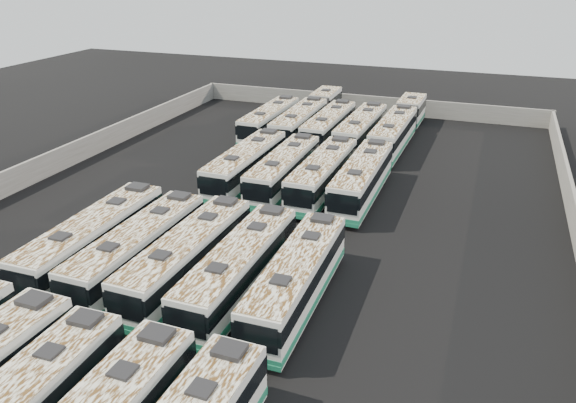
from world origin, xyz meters
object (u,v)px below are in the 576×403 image
at_px(bus_midback_center, 284,170).
at_px(bus_back_right, 361,130).
at_px(bus_midfront_center, 188,257).
at_px(bus_midfront_right, 239,269).
at_px(bus_back_left, 309,116).
at_px(bus_midfront_left, 138,249).
at_px(bus_midfront_far_left, 94,239).
at_px(bus_back_center, 329,127).
at_px(bus_midback_far_right, 362,179).
at_px(bus_back_far_left, 270,121).
at_px(bus_midfront_far_right, 297,279).
at_px(bus_midback_right, 323,174).
at_px(bus_midback_left, 246,165).
at_px(bus_back_far_right, 399,125).

bearing_deg(bus_midback_center, bus_back_right, 76.06).
relative_size(bus_midfront_center, bus_back_right, 0.99).
distance_m(bus_midfront_right, bus_back_left, 34.91).
relative_size(bus_midfront_left, bus_midfront_center, 0.99).
xyz_separation_m(bus_midfront_far_left, bus_back_center, (6.88, 30.74, -0.03)).
xyz_separation_m(bus_midfront_center, bus_back_center, (0.01, 30.62, -0.00)).
relative_size(bus_midback_center, bus_midback_far_right, 0.98).
bearing_deg(bus_midback_far_right, bus_back_far_left, 134.71).
height_order(bus_midfront_center, bus_midfront_far_right, bus_midfront_center).
distance_m(bus_back_far_left, bus_back_center, 6.94).
distance_m(bus_midfront_left, bus_midback_right, 18.13).
bearing_deg(bus_midfront_right, bus_midfront_center, 177.83).
height_order(bus_midfront_right, bus_midback_left, bus_midback_left).
relative_size(bus_midfront_right, bus_midback_left, 0.98).
bearing_deg(bus_back_far_right, bus_midfront_left, -106.09).
xyz_separation_m(bus_midback_center, bus_midback_right, (3.48, 0.13, 0.02)).
bearing_deg(bus_midback_right, bus_midfront_right, -89.57).
distance_m(bus_midback_left, bus_back_far_left, 14.72).
bearing_deg(bus_back_left, bus_back_center, -45.61).
bearing_deg(bus_back_left, bus_midback_left, -90.59).
distance_m(bus_midback_right, bus_back_center, 14.53).
xyz_separation_m(bus_midback_center, bus_midback_far_right, (6.86, 0.19, 0.04)).
bearing_deg(bus_midback_center, bus_back_far_right, 68.02).
distance_m(bus_midfront_far_left, bus_midback_center, 17.95).
relative_size(bus_midfront_center, bus_midback_center, 1.02).
distance_m(bus_midfront_far_right, bus_back_far_right, 33.93).
height_order(bus_midfront_center, bus_midback_far_right, bus_midback_far_right).
distance_m(bus_midback_center, bus_back_center, 14.21).
height_order(bus_midback_right, bus_back_right, bus_back_right).
xyz_separation_m(bus_midfront_far_left, bus_midback_center, (7.00, 16.53, -0.06)).
height_order(bus_midfront_far_right, bus_back_left, bus_back_left).
bearing_deg(bus_midback_right, bus_back_far_right, 79.28).
height_order(bus_midfront_far_right, bus_midback_right, bus_midback_right).
bearing_deg(bus_back_right, bus_back_center, 179.47).
relative_size(bus_midfront_right, bus_back_center, 0.99).
bearing_deg(bus_midfront_left, bus_midback_center, 78.47).
bearing_deg(bus_midfront_far_right, bus_back_far_right, 89.25).
distance_m(bus_midfront_left, bus_back_far_right, 35.58).
bearing_deg(bus_midfront_left, bus_midfront_far_right, 0.97).
relative_size(bus_midfront_far_right, bus_midback_center, 1.00).
bearing_deg(bus_midback_far_right, bus_back_center, 116.48).
relative_size(bus_midback_far_right, bus_back_far_right, 0.64).
bearing_deg(bus_midback_center, bus_midback_left, -179.42).
xyz_separation_m(bus_back_far_left, bus_back_right, (10.50, -0.16, 0.05)).
xyz_separation_m(bus_midback_center, bus_back_right, (3.44, 14.09, 0.05)).
bearing_deg(bus_midback_far_right, bus_back_right, 103.81).
xyz_separation_m(bus_midfront_center, bus_midback_left, (-3.41, 16.36, 0.01)).
distance_m(bus_midfront_far_left, bus_midfront_left, 3.43).
bearing_deg(bus_midback_right, bus_midback_far_right, 1.57).
distance_m(bus_midback_right, bus_back_far_right, 17.64).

